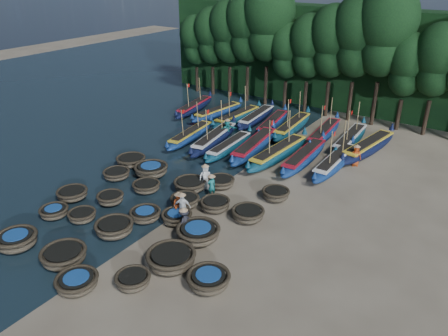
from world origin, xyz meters
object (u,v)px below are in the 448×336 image
Objects in this scene: fisherman_1 at (212,184)px; coracle_7 at (114,228)px; long_boat_10 at (218,112)px; fisherman_4 at (182,206)px; coracle_15 at (117,174)px; coracle_17 at (185,201)px; coracle_19 at (248,214)px; long_boat_7 at (304,157)px; coracle_2 at (64,255)px; long_boat_8 at (335,162)px; fisherman_6 at (356,155)px; long_boat_11 at (237,117)px; coracle_11 at (110,198)px; coracle_21 at (151,170)px; long_boat_9 at (194,107)px; long_boat_5 at (254,145)px; coracle_8 at (171,258)px; long_boat_17 at (368,147)px; coracle_4 at (133,280)px; coracle_10 at (72,194)px; fisherman_0 at (205,177)px; long_boat_15 at (324,133)px; coracle_9 at (209,279)px; coracle_23 at (221,182)px; long_boat_3 at (214,139)px; long_boat_13 at (273,123)px; long_boat_16 at (350,139)px; fisherman_5 at (227,129)px; fisherman_2 at (179,205)px; fisherman_3 at (184,220)px; coracle_6 at (82,215)px; coracle_12 at (145,214)px; coracle_5 at (54,212)px; long_boat_12 at (257,117)px; coracle_22 at (190,185)px; coracle_24 at (276,194)px; long_boat_4 at (229,146)px; coracle_14 at (198,232)px; coracle_13 at (177,217)px; coracle_1 at (17,240)px; long_boat_14 at (292,126)px.

coracle_7 is at bearing 13.50° from fisherman_1.
long_boat_10 is 3.89× the size of fisherman_4.
coracle_17 reaches higher than coracle_15.
long_boat_7 is at bearing 94.26° from coracle_19.
coracle_2 is 0.30× the size of long_boat_8.
fisherman_6 reaches higher than long_boat_10.
long_boat_11 is (-4.63, 19.90, 0.07)m from coracle_7.
coracle_21 is at bearing 97.92° from coracle_11.
long_boat_7 is 1.02× the size of long_boat_8.
coracle_21 is 14.86m from long_boat_9.
coracle_17 is (4.12, 2.40, 0.01)m from coracle_11.
long_boat_9 reaches higher than long_boat_5.
coracle_8 is 20.10m from long_boat_17.
coracle_4 is at bearing -95.09° from long_boat_7.
coracle_7 is at bearing -13.73° from coracle_10.
long_boat_9 reaches higher than coracle_2.
fisherman_0 is (6.30, 5.98, 0.55)m from coracle_10.
long_boat_5 is 1.08× the size of long_boat_15.
fisherman_0 reaches higher than coracle_9.
fisherman_1 is at bearing -80.52° from coracle_23.
long_boat_3 is at bearing 79.96° from coracle_10.
long_boat_16 is (7.25, 0.15, 0.03)m from long_boat_13.
coracle_23 is 1.22m from fisherman_0.
fisherman_5 is (-3.39, 1.13, 0.33)m from long_boat_5.
long_boat_5 is 9.07m from long_boat_17.
coracle_4 is 1.00× the size of fisherman_2.
coracle_23 is (6.81, 3.16, 0.01)m from coracle_15.
fisherman_0 reaches higher than fisherman_3.
coracle_17 is (3.97, 4.75, 0.04)m from coracle_6.
coracle_4 is 0.97× the size of coracle_12.
long_boat_12 is at bearing 86.45° from coracle_5.
long_boat_5 is at bearing 118.74° from coracle_19.
coracle_12 is (0.36, 2.10, -0.07)m from coracle_7.
coracle_22 is (-3.76, 9.04, 0.04)m from coracle_4.
coracle_24 is 8.33m from long_boat_4.
long_boat_4 is (4.08, 12.18, 0.10)m from coracle_10.
long_boat_11 is (-8.83, 17.64, 0.04)m from coracle_14.
coracle_19 is at bearing 81.30° from coracle_8.
coracle_21 is (-7.43, 9.20, 0.10)m from coracle_4.
coracle_7 is 1.22× the size of fisherman_6.
fisherman_1 is at bearing 43.22° from coracle_11.
fisherman_3 is (1.84, -2.31, 0.42)m from coracle_17.
long_boat_17 is at bearing 65.20° from coracle_17.
long_boat_11 is 8.57m from long_boat_15.
fisherman_3 is at bearing 45.07° from fisherman_1.
coracle_5 is 20.65m from long_boat_11.
coracle_13 is 18.66m from long_boat_12.
fisherman_6 is (11.39, 20.49, 0.38)m from coracle_1.
long_boat_14 is 18.20m from fisherman_3.
coracle_4 is 4.78m from coracle_14.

